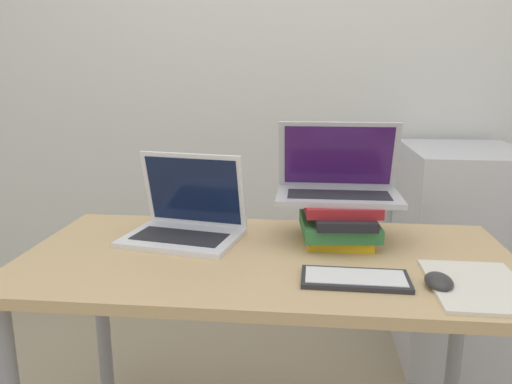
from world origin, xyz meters
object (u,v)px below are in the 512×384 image
mouse (439,281)px  notepad (478,286)px  laptop_on_books (338,182)px  wireless_keyboard (355,279)px  laptop_left (186,221)px  mini_fridge (457,253)px  book_stack (340,221)px

mouse → notepad: mouse is taller
mouse → laptop_on_books: bearing=121.4°
notepad → wireless_keyboard: bearing=178.0°
laptop_on_books → mouse: bearing=-58.6°
laptop_left → mouse: laptop_left is taller
notepad → mini_fridge: size_ratio=0.33×
book_stack → mouse: (0.22, -0.32, -0.05)m
laptop_left → mouse: size_ratio=3.85×
laptop_on_books → mini_fridge: laptop_on_books is taller
laptop_left → notepad: 0.83m
book_stack → mini_fridge: bearing=49.8°
mouse → mini_fridge: size_ratio=0.11×
wireless_keyboard → mini_fridge: mini_fridge is taller
mini_fridge → laptop_left: bearing=-146.9°
wireless_keyboard → laptop_on_books: bearing=94.6°
wireless_keyboard → mouse: bearing=-4.9°
laptop_on_books → mini_fridge: size_ratio=0.41×
notepad → laptop_on_books: bearing=131.4°
wireless_keyboard → notepad: wireless_keyboard is taller
laptop_left → wireless_keyboard: size_ratio=1.43×
wireless_keyboard → notepad: size_ratio=0.88×
laptop_left → wireless_keyboard: (0.49, -0.29, -0.04)m
notepad → mini_fridge: bearing=75.8°
laptop_left → mouse: (0.69, -0.30, -0.04)m
laptop_on_books → book_stack: bearing=-82.1°
laptop_left → wireless_keyboard: laptop_left is taller
notepad → mini_fridge: mini_fridge is taller
laptop_left → notepad: laptop_left is taller
wireless_keyboard → mouse: mouse is taller
mouse → laptop_left: bearing=156.1°
laptop_on_books → notepad: 0.50m
mini_fridge → notepad: bearing=-104.2°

